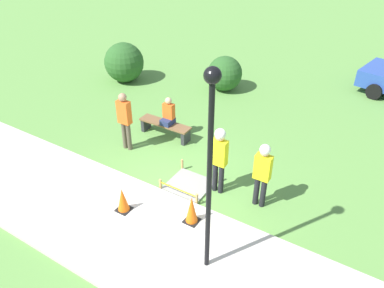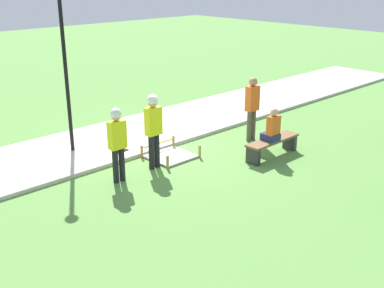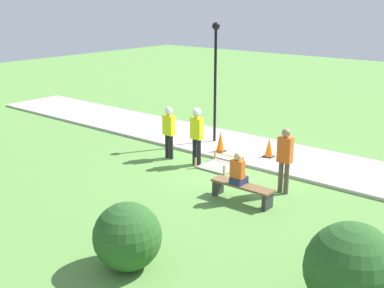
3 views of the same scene
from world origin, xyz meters
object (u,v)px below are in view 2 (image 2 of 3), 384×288
at_px(park_bench, 272,144).
at_px(worker_assistant, 153,124).
at_px(traffic_cone_far_patch, 119,138).
at_px(lamppost_near, 64,46).
at_px(worker_supervisor, 117,138).
at_px(bystander_in_orange_shirt, 252,105).
at_px(traffic_cone_near_patch, 153,122).
at_px(person_seated_on_bench, 272,128).

height_order(park_bench, worker_assistant, worker_assistant).
relative_size(traffic_cone_far_patch, lamppost_near, 0.17).
height_order(worker_supervisor, bystander_in_orange_shirt, bystander_in_orange_shirt).
height_order(traffic_cone_near_patch, traffic_cone_far_patch, traffic_cone_far_patch).
distance_m(person_seated_on_bench, worker_supervisor, 4.12).
height_order(traffic_cone_far_patch, lamppost_near, lamppost_near).
relative_size(traffic_cone_near_patch, worker_assistant, 0.34).
bearing_deg(traffic_cone_near_patch, bystander_in_orange_shirt, 128.22).
relative_size(traffic_cone_far_patch, worker_assistant, 0.38).
bearing_deg(bystander_in_orange_shirt, person_seated_on_bench, 61.67).
distance_m(worker_supervisor, bystander_in_orange_shirt, 4.51).
xyz_separation_m(worker_supervisor, bystander_in_orange_shirt, (-4.50, 0.26, -0.00)).
bearing_deg(person_seated_on_bench, park_bench, -155.78).
relative_size(worker_assistant, lamppost_near, 0.44).
relative_size(park_bench, worker_assistant, 0.93).
relative_size(traffic_cone_near_patch, bystander_in_orange_shirt, 0.35).
bearing_deg(worker_supervisor, person_seated_on_bench, 158.20).
xyz_separation_m(traffic_cone_far_patch, bystander_in_orange_shirt, (-3.43, 1.74, 0.62)).
relative_size(worker_assistant, bystander_in_orange_shirt, 1.02).
xyz_separation_m(traffic_cone_far_patch, lamppost_near, (0.92, -0.90, 2.44)).
xyz_separation_m(park_bench, worker_assistant, (2.79, -1.56, 0.81)).
relative_size(traffic_cone_near_patch, lamppost_near, 0.15).
distance_m(traffic_cone_far_patch, worker_supervisor, 1.94).
height_order(worker_assistant, bystander_in_orange_shirt, worker_assistant).
xyz_separation_m(person_seated_on_bench, bystander_in_orange_shirt, (-0.69, -1.27, 0.24)).
bearing_deg(traffic_cone_far_patch, park_bench, 133.90).
distance_m(traffic_cone_near_patch, park_bench, 3.72).
bearing_deg(worker_assistant, traffic_cone_near_patch, -128.64).
distance_m(worker_assistant, bystander_in_orange_shirt, 3.38).
relative_size(park_bench, person_seated_on_bench, 2.00).
distance_m(traffic_cone_near_patch, worker_supervisor, 3.44).
height_order(worker_supervisor, lamppost_near, lamppost_near).
relative_size(traffic_cone_far_patch, worker_supervisor, 0.41).
bearing_deg(park_bench, traffic_cone_far_patch, -46.10).
bearing_deg(traffic_cone_far_patch, bystander_in_orange_shirt, 153.03).
bearing_deg(worker_supervisor, bystander_in_orange_shirt, 176.76).
bearing_deg(person_seated_on_bench, traffic_cone_far_patch, -47.72).
bearing_deg(park_bench, traffic_cone_near_patch, -70.71).
relative_size(traffic_cone_near_patch, worker_supervisor, 0.36).
bearing_deg(worker_supervisor, traffic_cone_near_patch, -142.99).
xyz_separation_m(traffic_cone_near_patch, worker_supervisor, (2.70, 2.03, 0.66)).
xyz_separation_m(traffic_cone_near_patch, traffic_cone_far_patch, (1.62, 0.54, 0.04)).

